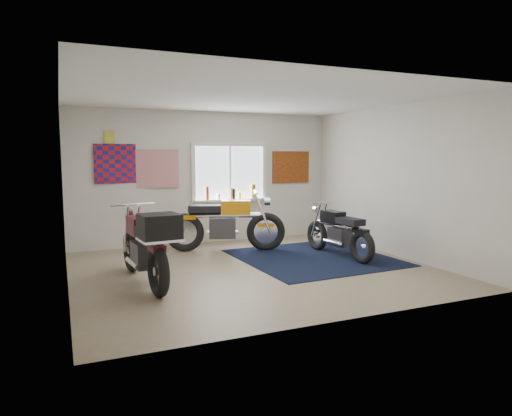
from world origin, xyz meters
name	(u,v)px	position (x,y,z in m)	size (l,w,h in m)	color
ground	(254,269)	(0.00, 0.00, 0.00)	(5.50, 5.50, 0.00)	#9E896B
room_shell	(254,166)	(0.00, 0.00, 1.64)	(5.50, 5.50, 5.50)	white
navy_rug	(314,258)	(1.29, 0.31, 0.01)	(2.50, 2.60, 0.01)	black
window_assembly	(230,176)	(0.50, 2.47, 1.37)	(1.66, 0.17, 1.26)	white
oil_bottles	(235,193)	(0.59, 2.40, 1.03)	(1.11, 0.09, 0.30)	#8F4714
flag_display	(109,137)	(-1.90, 2.48, 2.15)	(1.60, 0.10, 1.17)	red
triumph_poster	(291,167)	(1.95, 2.48, 1.55)	(0.90, 0.03, 0.70)	#A54C14
yellow_triumph	(225,225)	(0.04, 1.51, 0.50)	(2.19, 0.97, 1.15)	black
black_chrome_bike	(338,234)	(1.75, 0.24, 0.42)	(0.57, 1.86, 0.95)	black
maroon_tourer	(146,246)	(-1.74, -0.29, 0.57)	(0.70, 2.16, 1.10)	black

